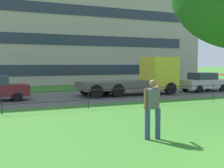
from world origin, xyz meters
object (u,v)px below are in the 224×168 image
object	(u,v)px
person_thrower	(153,107)
apartment_building_background	(42,3)
frisbee	(222,75)
car_silver_far_right	(204,82)
flatbed_truck_far_left	(142,78)

from	to	relation	value
person_thrower	apartment_building_background	distance (m)	30.93
frisbee	car_silver_far_right	size ratio (longest dim) A/B	0.09
flatbed_truck_far_left	car_silver_far_right	xyz separation A→B (m)	(5.71, -0.13, -0.44)
frisbee	apartment_building_background	world-z (taller)	apartment_building_background
flatbed_truck_far_left	car_silver_far_right	size ratio (longest dim) A/B	1.81
car_silver_far_right	apartment_building_background	size ratio (longest dim) A/B	0.11
flatbed_truck_far_left	car_silver_far_right	bearing A→B (deg)	-1.33
person_thrower	car_silver_far_right	bearing A→B (deg)	43.36
car_silver_far_right	flatbed_truck_far_left	bearing A→B (deg)	178.67
frisbee	car_silver_far_right	world-z (taller)	frisbee
frisbee	flatbed_truck_far_left	xyz separation A→B (m)	(4.07, 11.95, -0.71)
frisbee	flatbed_truck_far_left	bearing A→B (deg)	71.20
frisbee	car_silver_far_right	bearing A→B (deg)	50.38
frisbee	person_thrower	bearing A→B (deg)	166.44
frisbee	apartment_building_background	size ratio (longest dim) A/B	0.01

